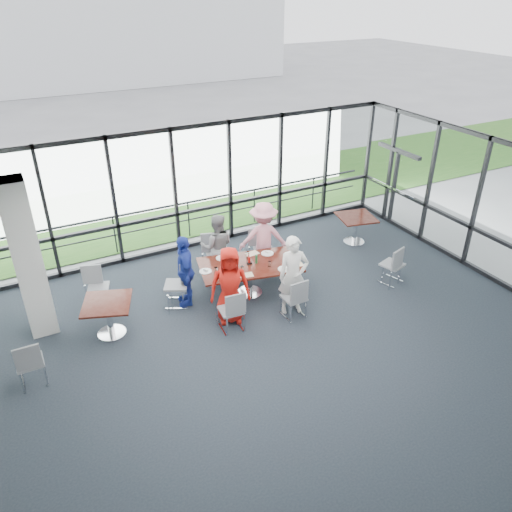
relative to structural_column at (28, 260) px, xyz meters
name	(u,v)px	position (x,y,z in m)	size (l,w,h in m)	color
floor	(273,362)	(3.60, -3.00, -1.61)	(12.00, 10.00, 0.02)	#1D232C
ceiling	(276,202)	(3.60, -3.00, 1.60)	(12.00, 10.00, 0.04)	white
curtain_wall_back	(175,192)	(3.60, 2.00, 0.00)	(12.00, 0.10, 3.20)	white
exit_door	(394,188)	(9.60, 0.75, -0.55)	(0.12, 1.60, 2.10)	black
structural_column	(28,260)	(0.00, 0.00, 0.00)	(0.50, 0.50, 3.20)	white
apron	(129,188)	(3.60, 7.00, -1.62)	(80.00, 70.00, 0.02)	slate
grass_strip	(146,208)	(3.60, 5.00, -1.59)	(80.00, 5.00, 0.01)	#20501A
hangar_main	(96,33)	(7.60, 29.00, 1.40)	(24.00, 10.00, 6.00)	silver
guard_rail	(171,223)	(3.60, 2.60, -1.10)	(0.06, 0.06, 12.00)	#2D2D33
main_table	(250,268)	(4.28, -0.73, -0.96)	(2.38, 1.63, 0.75)	#3B0E08
side_table_left	(107,307)	(1.16, -0.78, -0.96)	(1.16, 1.16, 0.75)	#3B0E08
side_table_right	(356,220)	(7.89, 0.19, -0.96)	(1.09, 1.09, 0.75)	#3B0E08
diner_near_left	(230,285)	(3.47, -1.43, -0.77)	(0.81, 0.53, 1.66)	#B9150E
diner_near_right	(293,276)	(4.76, -1.75, -0.73)	(0.63, 0.46, 1.74)	silver
diner_far_left	(217,247)	(3.94, 0.25, -0.80)	(0.78, 0.48, 1.60)	gray
diner_far_right	(263,238)	(5.01, -0.01, -0.71)	(1.15, 0.59, 1.77)	pink
diner_end	(185,270)	(2.90, -0.43, -0.79)	(0.94, 0.52, 1.61)	#1D3199
chair_main_nl	(231,310)	(3.35, -1.73, -1.15)	(0.44, 0.44, 0.90)	gray
chair_main_nr	(294,298)	(4.69, -1.93, -1.15)	(0.44, 0.44, 0.90)	gray
chair_main_fl	(217,256)	(3.97, 0.36, -1.11)	(0.48, 0.48, 0.99)	gray
chair_main_fr	(263,249)	(5.13, 0.22, -1.14)	(0.45, 0.45, 0.92)	gray
chair_main_end	(176,285)	(2.68, -0.40, -1.11)	(0.48, 0.48, 0.98)	gray
chair_spare_la	(30,362)	(-0.36, -1.53, -1.15)	(0.44, 0.44, 0.90)	gray
chair_spare_lb	(98,288)	(1.20, 0.33, -1.15)	(0.44, 0.44, 0.90)	gray
chair_spare_r	(392,265)	(7.39, -1.84, -1.13)	(0.46, 0.46, 0.94)	gray
plate_nl	(225,276)	(3.58, -0.97, -0.84)	(0.28, 0.28, 0.01)	white
plate_nr	(284,269)	(4.83, -1.28, -0.84)	(0.28, 0.28, 0.01)	white
plate_fl	(222,258)	(3.85, -0.22, -0.84)	(0.28, 0.28, 0.01)	white
plate_fr	(267,253)	(4.85, -0.49, -0.84)	(0.28, 0.28, 0.01)	white
plate_end	(206,271)	(3.30, -0.58, -0.84)	(0.26, 0.26, 0.01)	white
tumbler_a	(242,270)	(3.97, -0.98, -0.78)	(0.07, 0.07, 0.15)	white
tumbler_b	(269,264)	(4.61, -1.02, -0.79)	(0.06, 0.06, 0.13)	white
tumbler_c	(248,255)	(4.36, -0.47, -0.78)	(0.07, 0.07, 0.14)	white
tumbler_d	(216,271)	(3.46, -0.77, -0.78)	(0.07, 0.07, 0.15)	white
menu_a	(246,275)	(4.00, -1.12, -0.85)	(0.28, 0.20, 0.00)	white
menu_b	(296,264)	(5.16, -1.22, -0.85)	(0.32, 0.23, 0.00)	white
menu_c	(252,253)	(4.55, -0.33, -0.85)	(0.28, 0.20, 0.00)	white
condiment_caddy	(249,263)	(4.27, -0.73, -0.83)	(0.10, 0.07, 0.04)	black
ketchup_bottle	(249,260)	(4.27, -0.73, -0.76)	(0.06, 0.06, 0.18)	#980E0B
green_bottle	(256,259)	(4.43, -0.76, -0.75)	(0.05, 0.05, 0.20)	#206635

